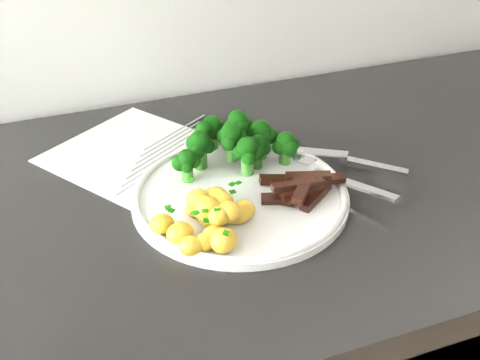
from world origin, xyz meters
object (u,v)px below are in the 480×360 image
Objects in this scene: recipe_paper at (156,162)px; potatoes at (211,217)px; plate at (240,195)px; broccoli at (235,141)px; fork at (336,176)px; knife at (355,162)px; beef_strips at (301,187)px.

potatoes reaches higher than recipe_paper.
broccoli reaches higher than plate.
plate is (0.08, -0.13, 0.01)m from recipe_paper.
fork is at bearing -8.03° from plate.
broccoli is 0.17m from knife.
broccoli is 0.15m from potatoes.
potatoes is at bearing -162.45° from knife.
broccoli is 0.14m from fork.
recipe_paper is 3.13× the size of beef_strips.
beef_strips is 0.12m from knife.
fork is (0.06, 0.01, -0.00)m from beef_strips.
recipe_paper is 0.28m from knife.
recipe_paper is 2.23× the size of knife.
fork is (0.11, -0.09, -0.03)m from broccoli.
knife is at bearing -19.83° from broccoli.
knife is (0.11, 0.05, -0.01)m from beef_strips.
fork is at bearing -40.47° from broccoli.
fork is at bearing 11.97° from potatoes.
broccoli is 1.00× the size of fork.
fork is at bearing 11.75° from beef_strips.
fork is at bearing -35.15° from recipe_paper.
potatoes is at bearing -120.92° from broccoli.
beef_strips reaches higher than plate.
plate is 0.08m from beef_strips.
broccoli is 0.12m from beef_strips.
broccoli is 1.09× the size of knife.
potatoes is 0.71× the size of fork.
plate reaches higher than recipe_paper.
recipe_paper is 0.12m from broccoli.
recipe_paper is at bearing 156.66° from knife.
plate is 0.08m from broccoli.
beef_strips is at bearing -168.25° from fork.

